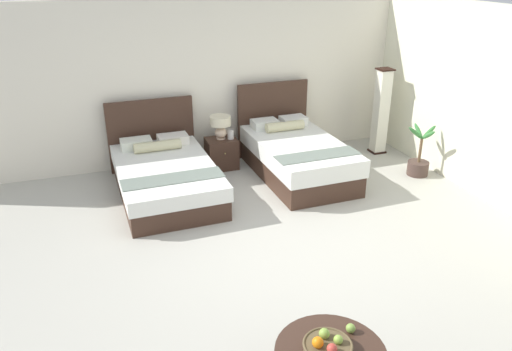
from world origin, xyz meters
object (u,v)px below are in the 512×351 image
at_px(loose_apple, 351,328).
at_px(fruit_bowl, 327,347).
at_px(table_lamp, 220,124).
at_px(bed_near_window, 165,175).
at_px(bed_near_corner, 296,155).
at_px(vase, 231,134).
at_px(floor_lamp_corner, 381,112).
at_px(potted_palm, 419,162).
at_px(nightstand, 222,153).

bearing_deg(loose_apple, fruit_bowl, -153.56).
distance_m(table_lamp, fruit_bowl, 4.83).
height_order(bed_near_window, bed_near_corner, bed_near_corner).
xyz_separation_m(vase, loose_apple, (-0.39, -4.60, -0.05)).
bearing_deg(floor_lamp_corner, bed_near_corner, -166.02).
xyz_separation_m(bed_near_window, potted_palm, (3.89, -0.65, -0.07)).
bearing_deg(loose_apple, floor_lamp_corner, 55.52).
bearing_deg(floor_lamp_corner, nightstand, 175.43).
relative_size(bed_near_corner, vase, 13.97).
relative_size(bed_near_window, bed_near_corner, 1.02).
bearing_deg(nightstand, bed_near_corner, -32.76).
distance_m(fruit_bowl, potted_palm, 4.85).
height_order(loose_apple, floor_lamp_corner, floor_lamp_corner).
relative_size(nightstand, loose_apple, 6.51).
relative_size(loose_apple, potted_palm, 0.09).
bearing_deg(bed_near_window, fruit_bowl, -82.84).
bearing_deg(nightstand, floor_lamp_corner, -4.57).
relative_size(bed_near_window, fruit_bowl, 5.96).
relative_size(nightstand, table_lamp, 1.32).
relative_size(bed_near_corner, fruit_bowl, 5.83).
bearing_deg(vase, bed_near_corner, -35.16).
distance_m(loose_apple, potted_palm, 4.57).
relative_size(table_lamp, loose_apple, 4.94).
xyz_separation_m(table_lamp, fruit_bowl, (-0.52, -4.80, -0.20)).
bearing_deg(floor_lamp_corner, loose_apple, -124.48).
xyz_separation_m(bed_near_window, bed_near_corner, (2.06, -0.01, 0.05)).
height_order(table_lamp, vase, table_lamp).
height_order(fruit_bowl, loose_apple, fruit_bowl).
bearing_deg(vase, table_lamp, 157.60).
distance_m(bed_near_corner, nightstand, 1.23).
bearing_deg(floor_lamp_corner, bed_near_window, -173.59).
bearing_deg(vase, floor_lamp_corner, -3.96).
bearing_deg(potted_palm, bed_near_corner, 160.57).
xyz_separation_m(nightstand, potted_palm, (2.86, -1.31, -0.04)).
bearing_deg(nightstand, vase, -15.35).
height_order(floor_lamp_corner, potted_palm, floor_lamp_corner).
relative_size(nightstand, potted_palm, 0.60).
relative_size(bed_near_corner, nightstand, 4.43).
xyz_separation_m(bed_near_corner, nightstand, (-1.03, 0.66, -0.08)).
bearing_deg(bed_near_window, loose_apple, -78.81).
distance_m(vase, potted_palm, 3.01).
bearing_deg(bed_near_corner, bed_near_window, 179.75).
bearing_deg(fruit_bowl, bed_near_window, 97.16).
xyz_separation_m(vase, potted_palm, (2.71, -1.27, -0.37)).
bearing_deg(potted_palm, loose_apple, -132.89).
bearing_deg(vase, bed_near_window, -152.55).
height_order(nightstand, floor_lamp_corner, floor_lamp_corner).
bearing_deg(fruit_bowl, table_lamp, 83.86).
bearing_deg(vase, nightstand, 164.65).
distance_m(bed_near_corner, vase, 1.11).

